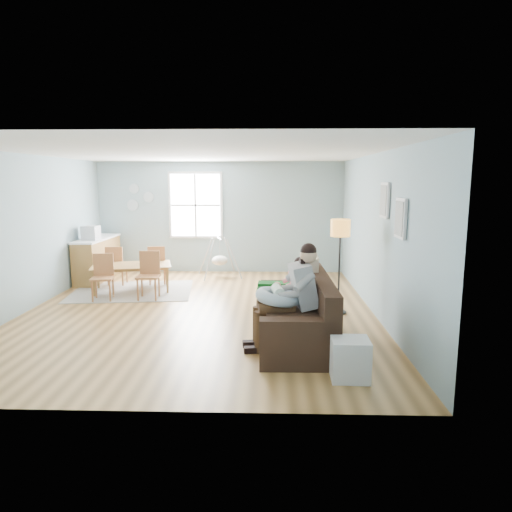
{
  "coord_description": "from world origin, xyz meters",
  "views": [
    {
      "loc": [
        1.22,
        -7.65,
        2.25
      ],
      "look_at": [
        0.99,
        -0.13,
        1.0
      ],
      "focal_mm": 32.0,
      "sensor_mm": 36.0,
      "label": 1
    }
  ],
  "objects_px": {
    "chair_nw": "(116,264)",
    "chair_ne": "(157,263)",
    "father": "(291,293)",
    "chair_sw": "(103,274)",
    "chair_se": "(149,272)",
    "sofa": "(299,318)",
    "monitor": "(91,233)",
    "baby_swing": "(220,260)",
    "counter": "(98,259)",
    "toddler": "(293,283)",
    "floor_lamp": "(340,236)",
    "dining_table": "(132,278)",
    "storage_cube": "(349,359)"
  },
  "relations": [
    {
      "from": "chair_nw",
      "to": "chair_ne",
      "type": "relative_size",
      "value": 1.0
    },
    {
      "from": "father",
      "to": "chair_sw",
      "type": "bearing_deg",
      "value": 144.34
    },
    {
      "from": "chair_se",
      "to": "chair_ne",
      "type": "relative_size",
      "value": 1.06
    },
    {
      "from": "sofa",
      "to": "monitor",
      "type": "bearing_deg",
      "value": 140.95
    },
    {
      "from": "monitor",
      "to": "baby_swing",
      "type": "height_order",
      "value": "monitor"
    },
    {
      "from": "counter",
      "to": "monitor",
      "type": "relative_size",
      "value": 5.05
    },
    {
      "from": "sofa",
      "to": "toddler",
      "type": "bearing_deg",
      "value": 111.49
    },
    {
      "from": "chair_sw",
      "to": "counter",
      "type": "bearing_deg",
      "value": 113.7
    },
    {
      "from": "chair_ne",
      "to": "baby_swing",
      "type": "relative_size",
      "value": 0.76
    },
    {
      "from": "chair_ne",
      "to": "toddler",
      "type": "bearing_deg",
      "value": -48.92
    },
    {
      "from": "floor_lamp",
      "to": "baby_swing",
      "type": "height_order",
      "value": "floor_lamp"
    },
    {
      "from": "chair_nw",
      "to": "counter",
      "type": "distance_m",
      "value": 0.8
    },
    {
      "from": "sofa",
      "to": "monitor",
      "type": "height_order",
      "value": "monitor"
    },
    {
      "from": "father",
      "to": "floor_lamp",
      "type": "height_order",
      "value": "floor_lamp"
    },
    {
      "from": "sofa",
      "to": "chair_sw",
      "type": "relative_size",
      "value": 2.6
    },
    {
      "from": "sofa",
      "to": "father",
      "type": "relative_size",
      "value": 1.58
    },
    {
      "from": "floor_lamp",
      "to": "counter",
      "type": "distance_m",
      "value": 5.73
    },
    {
      "from": "father",
      "to": "dining_table",
      "type": "relative_size",
      "value": 0.92
    },
    {
      "from": "floor_lamp",
      "to": "chair_ne",
      "type": "height_order",
      "value": "floor_lamp"
    },
    {
      "from": "sofa",
      "to": "toddler",
      "type": "height_order",
      "value": "toddler"
    },
    {
      "from": "storage_cube",
      "to": "dining_table",
      "type": "distance_m",
      "value": 5.52
    },
    {
      "from": "monitor",
      "to": "chair_se",
      "type": "bearing_deg",
      "value": -38.28
    },
    {
      "from": "storage_cube",
      "to": "chair_se",
      "type": "xyz_separation_m",
      "value": [
        -3.23,
        3.54,
        0.28
      ]
    },
    {
      "from": "dining_table",
      "to": "counter",
      "type": "bearing_deg",
      "value": 121.95
    },
    {
      "from": "sofa",
      "to": "chair_sw",
      "type": "bearing_deg",
      "value": 149.11
    },
    {
      "from": "chair_nw",
      "to": "toddler",
      "type": "bearing_deg",
      "value": -40.3
    },
    {
      "from": "floor_lamp",
      "to": "chair_nw",
      "type": "xyz_separation_m",
      "value": [
        -4.5,
        1.95,
        -0.85
      ]
    },
    {
      "from": "dining_table",
      "to": "counter",
      "type": "relative_size",
      "value": 0.9
    },
    {
      "from": "toddler",
      "to": "baby_swing",
      "type": "relative_size",
      "value": 0.84
    },
    {
      "from": "dining_table",
      "to": "chair_se",
      "type": "xyz_separation_m",
      "value": [
        0.5,
        -0.53,
        0.24
      ]
    },
    {
      "from": "chair_sw",
      "to": "chair_ne",
      "type": "bearing_deg",
      "value": 60.53
    },
    {
      "from": "storage_cube",
      "to": "chair_sw",
      "type": "bearing_deg",
      "value": 140.01
    },
    {
      "from": "storage_cube",
      "to": "baby_swing",
      "type": "distance_m",
      "value": 5.91
    },
    {
      "from": "monitor",
      "to": "baby_swing",
      "type": "distance_m",
      "value": 2.92
    },
    {
      "from": "monitor",
      "to": "chair_ne",
      "type": "bearing_deg",
      "value": -3.64
    },
    {
      "from": "counter",
      "to": "monitor",
      "type": "bearing_deg",
      "value": -88.87
    },
    {
      "from": "dining_table",
      "to": "monitor",
      "type": "bearing_deg",
      "value": 132.15
    },
    {
      "from": "floor_lamp",
      "to": "baby_swing",
      "type": "bearing_deg",
      "value": 129.26
    },
    {
      "from": "chair_ne",
      "to": "monitor",
      "type": "height_order",
      "value": "monitor"
    },
    {
      "from": "father",
      "to": "dining_table",
      "type": "xyz_separation_m",
      "value": [
        -3.1,
        3.11,
        -0.5
      ]
    },
    {
      "from": "father",
      "to": "chair_sw",
      "type": "distance_m",
      "value": 4.26
    },
    {
      "from": "monitor",
      "to": "toddler",
      "type": "bearing_deg",
      "value": -37.82
    },
    {
      "from": "toddler",
      "to": "monitor",
      "type": "distance_m",
      "value": 5.39
    },
    {
      "from": "counter",
      "to": "chair_sw",
      "type": "bearing_deg",
      "value": -66.3
    },
    {
      "from": "father",
      "to": "baby_swing",
      "type": "distance_m",
      "value": 4.81
    },
    {
      "from": "chair_ne",
      "to": "monitor",
      "type": "xyz_separation_m",
      "value": [
        -1.45,
        0.09,
        0.64
      ]
    },
    {
      "from": "baby_swing",
      "to": "monitor",
      "type": "bearing_deg",
      "value": -165.07
    },
    {
      "from": "baby_swing",
      "to": "sofa",
      "type": "bearing_deg",
      "value": -69.39
    },
    {
      "from": "chair_nw",
      "to": "baby_swing",
      "type": "bearing_deg",
      "value": 23.35
    },
    {
      "from": "toddler",
      "to": "chair_se",
      "type": "distance_m",
      "value": 3.36
    }
  ]
}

